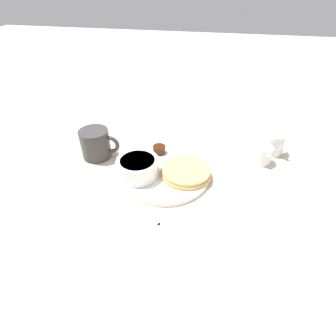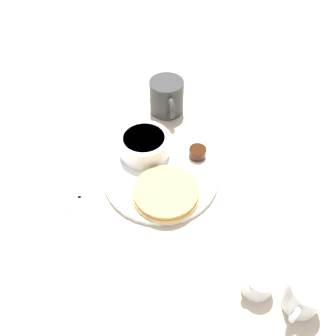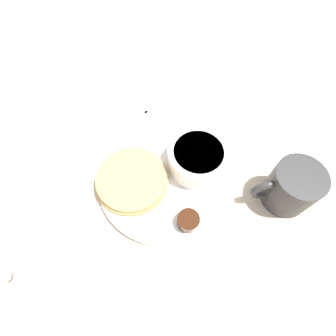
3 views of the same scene
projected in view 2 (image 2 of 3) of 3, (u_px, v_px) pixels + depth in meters
name	position (u px, v px, depth m)	size (l,w,h in m)	color
ground_plane	(161.00, 177.00, 0.69)	(4.00, 4.00, 0.00)	#C6B299
plate	(161.00, 175.00, 0.69)	(0.24, 0.24, 0.01)	white
pancake_stack	(168.00, 192.00, 0.64)	(0.13, 0.13, 0.02)	tan
bowl	(144.00, 145.00, 0.70)	(0.11, 0.11, 0.05)	white
syrup_cup	(197.00, 153.00, 0.71)	(0.04, 0.04, 0.02)	#38190A
butter_ramekin	(146.00, 140.00, 0.73)	(0.04, 0.04, 0.04)	white
coffee_mug	(167.00, 97.00, 0.80)	(0.08, 0.11, 0.08)	#333333
creamer_pitcher_near	(259.00, 281.00, 0.52)	(0.07, 0.05, 0.05)	white
creamer_pitcher_far	(304.00, 296.00, 0.50)	(0.07, 0.06, 0.07)	white
fork	(83.00, 190.00, 0.67)	(0.08, 0.14, 0.00)	silver
napkin	(136.00, 92.00, 0.88)	(0.12, 0.10, 0.00)	white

